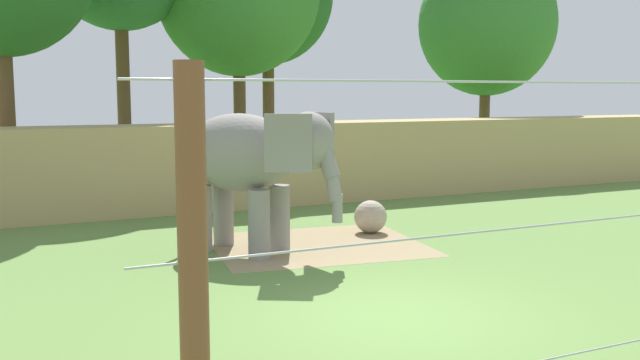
{
  "coord_description": "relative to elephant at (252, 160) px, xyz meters",
  "views": [
    {
      "loc": [
        -5.25,
        -8.43,
        3.21
      ],
      "look_at": [
        0.99,
        4.7,
        1.4
      ],
      "focal_mm": 39.81,
      "sensor_mm": 36.0,
      "label": 1
    }
  ],
  "objects": [
    {
      "name": "enrichment_ball",
      "position": [
        3.14,
        0.79,
        -1.51
      ],
      "size": [
        0.75,
        0.75,
        0.75
      ],
      "primitive_type": "sphere",
      "color": "tan",
      "rests_on": "ground"
    },
    {
      "name": "dirt_patch",
      "position": [
        1.5,
        0.15,
        -1.88
      ],
      "size": [
        4.79,
        4.25,
        0.01
      ],
      "primitive_type": "cube",
      "rotation": [
        0.0,
        0.0,
        -0.13
      ],
      "color": "#937F5B",
      "rests_on": "ground"
    },
    {
      "name": "ground_plane",
      "position": [
        0.49,
        -4.71,
        -1.89
      ],
      "size": [
        120.0,
        120.0,
        0.0
      ],
      "primitive_type": "plane",
      "color": "#5B7F3D"
    },
    {
      "name": "cable_fence",
      "position": [
        0.49,
        -8.1,
        -0.16
      ],
      "size": [
        8.79,
        0.22,
        3.44
      ],
      "color": "brown",
      "rests_on": "ground"
    },
    {
      "name": "elephant",
      "position": [
        0.0,
        0.0,
        0.0
      ],
      "size": [
        2.94,
        3.39,
        2.85
      ],
      "color": "gray",
      "rests_on": "ground"
    },
    {
      "name": "embankment_wall",
      "position": [
        0.49,
        5.85,
        -0.72
      ],
      "size": [
        36.0,
        1.8,
        2.33
      ],
      "primitive_type": "cube",
      "color": "tan",
      "rests_on": "ground"
    },
    {
      "name": "tree_left_of_centre",
      "position": [
        14.34,
        10.91,
        4.12
      ],
      "size": [
        5.65,
        5.65,
        8.98
      ],
      "color": "brown",
      "rests_on": "ground"
    }
  ]
}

